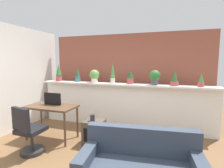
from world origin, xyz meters
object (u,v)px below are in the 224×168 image
Objects in this scene: potted_plant_2 at (94,75)px; potted_plant_5 at (155,77)px; potted_plant_1 at (78,75)px; potted_plant_7 at (201,81)px; desk at (51,109)px; potted_plant_6 at (175,79)px; potted_plant_4 at (130,77)px; vase_on_shelf at (93,118)px; potted_plant_3 at (113,74)px; tv_monitor at (52,99)px; side_cube_shelf at (94,132)px; potted_plant_0 at (59,74)px; office_chair at (29,134)px.

potted_plant_5 reaches higher than potted_plant_2.
potted_plant_1 is 2.11m from potted_plant_5.
potted_plant_7 is 0.29× the size of desk.
desk is (-2.56, -1.14, -0.66)m from potted_plant_6.
potted_plant_4 is at bearing 179.72° from potted_plant_6.
vase_on_shelf is (-1.13, -1.11, -0.79)m from potted_plant_5.
tv_monitor is (-1.08, -1.05, -0.51)m from potted_plant_3.
side_cube_shelf is at bearing -48.32° from potted_plant_1.
potted_plant_3 is at bearing -2.91° from potted_plant_1.
potted_plant_3 reaches higher than potted_plant_1.
potted_plant_3 is 1.66× the size of potted_plant_7.
potted_plant_6 is 2.18m from side_cube_shelf.
tv_monitor is at bearing 178.99° from side_cube_shelf.
potted_plant_6 reaches higher than desk.
potted_plant_5 is at bearing -1.26° from potted_plant_1.
potted_plant_5 is 1.90m from side_cube_shelf.
side_cube_shelf is at bearing 3.55° from desk.
potted_plant_3 is at bearing -179.54° from potted_plant_6.
potted_plant_0 reaches higher than vase_on_shelf.
potted_plant_4 is 1.62m from side_cube_shelf.
potted_plant_4 is at bearing 2.13° from potted_plant_3.
office_chair is 6.65× the size of vase_on_shelf.
potted_plant_6 is 0.88× the size of tv_monitor.
potted_plant_3 is at bearing 44.37° from tv_monitor.
vase_on_shelf is at bearing 38.24° from office_chair.
potted_plant_5 is (2.11, -0.05, 0.02)m from potted_plant_1.
potted_plant_5 is 2.95m from office_chair.
potted_plant_7 is 0.34× the size of office_chair.
potted_plant_6 is at bearing 34.70° from side_cube_shelf.
potted_plant_4 reaches higher than potted_plant_5.
potted_plant_5 is at bearing 44.08° from side_cube_shelf.
potted_plant_4 is 0.39× the size of office_chair.
potted_plant_5 is 2.43m from tv_monitor.
potted_plant_3 is 1.59m from tv_monitor.
potted_plant_3 reaches higher than potted_plant_4.
potted_plant_0 is 3.15m from potted_plant_6.
potted_plant_5 is at bearing 26.39° from tv_monitor.
desk reaches higher than side_cube_shelf.
potted_plant_0 is at bearing 117.33° from desk.
potted_plant_6 is 0.34× the size of desk.
potted_plant_5 reaches higher than potted_plant_7.
tv_monitor is 1.20m from side_cube_shelf.
potted_plant_4 is (1.52, -0.04, -0.00)m from potted_plant_1.
potted_plant_7 is (2.06, -0.00, -0.09)m from potted_plant_3.
potted_plant_3 reaches higher than potted_plant_6.
side_cube_shelf is at bearing -92.86° from potted_plant_3.
potted_plant_0 is 0.44× the size of desk.
potted_plant_6 reaches higher than office_chair.
potted_plant_6 is at bearing 178.50° from potted_plant_7.
potted_plant_1 is at bearing 91.12° from office_chair.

